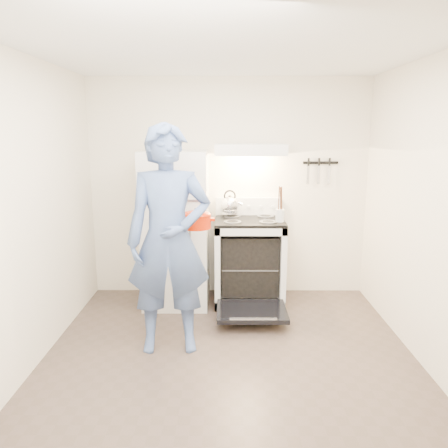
{
  "coord_description": "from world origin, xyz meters",
  "views": [
    {
      "loc": [
        -0.03,
        -3.24,
        1.91
      ],
      "look_at": [
        -0.05,
        1.0,
        1.0
      ],
      "focal_mm": 35.0,
      "sensor_mm": 36.0,
      "label": 1
    }
  ],
  "objects_px": {
    "tea_kettle": "(230,204)",
    "person": "(169,241)",
    "stove_body": "(249,262)",
    "dutch_oven": "(196,221)",
    "refrigerator": "(176,229)"
  },
  "relations": [
    {
      "from": "refrigerator",
      "to": "dutch_oven",
      "type": "xyz_separation_m",
      "value": [
        0.28,
        -0.77,
        0.24
      ]
    },
    {
      "from": "stove_body",
      "to": "refrigerator",
      "type": "bearing_deg",
      "value": -178.23
    },
    {
      "from": "refrigerator",
      "to": "tea_kettle",
      "type": "height_order",
      "value": "refrigerator"
    },
    {
      "from": "tea_kettle",
      "to": "dutch_oven",
      "type": "xyz_separation_m",
      "value": [
        -0.31,
        -0.94,
        -0.01
      ]
    },
    {
      "from": "refrigerator",
      "to": "tea_kettle",
      "type": "relative_size",
      "value": 5.61
    },
    {
      "from": "refrigerator",
      "to": "tea_kettle",
      "type": "xyz_separation_m",
      "value": [
        0.59,
        0.18,
        0.25
      ]
    },
    {
      "from": "dutch_oven",
      "to": "stove_body",
      "type": "bearing_deg",
      "value": 56.04
    },
    {
      "from": "tea_kettle",
      "to": "dutch_oven",
      "type": "bearing_deg",
      "value": -108.45
    },
    {
      "from": "stove_body",
      "to": "dutch_oven",
      "type": "distance_m",
      "value": 1.14
    },
    {
      "from": "person",
      "to": "refrigerator",
      "type": "bearing_deg",
      "value": 87.17
    },
    {
      "from": "tea_kettle",
      "to": "dutch_oven",
      "type": "relative_size",
      "value": 0.89
    },
    {
      "from": "tea_kettle",
      "to": "person",
      "type": "distance_m",
      "value": 1.37
    },
    {
      "from": "refrigerator",
      "to": "stove_body",
      "type": "bearing_deg",
      "value": 1.77
    },
    {
      "from": "stove_body",
      "to": "tea_kettle",
      "type": "relative_size",
      "value": 3.03
    },
    {
      "from": "stove_body",
      "to": "dutch_oven",
      "type": "bearing_deg",
      "value": -123.96
    }
  ]
}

